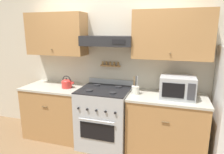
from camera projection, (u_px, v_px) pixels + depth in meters
ground_plane at (98, 153)px, 3.07m from camera, size 16.00×16.00×0.00m
wall_back at (112, 55)px, 3.31m from camera, size 5.20×0.46×2.55m
counter_left at (57, 111)px, 3.54m from camera, size 1.04×0.66×0.91m
counter_right at (166, 125)px, 3.00m from camera, size 1.13×0.66×0.91m
stove_range at (105, 117)px, 3.24m from camera, size 0.78×0.73×1.03m
tea_kettle at (67, 83)px, 3.33m from camera, size 0.22×0.17×0.21m
microwave at (177, 87)px, 2.82m from camera, size 0.48×0.39×0.31m
utensil_crock at (135, 90)px, 3.00m from camera, size 0.11×0.11×0.28m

